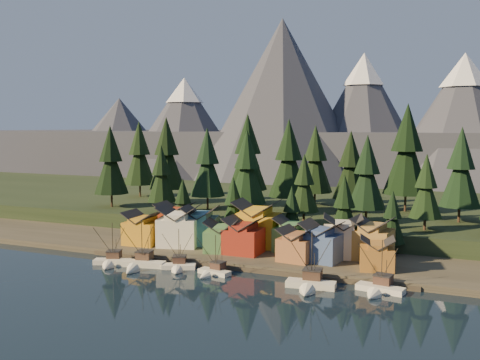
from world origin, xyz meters
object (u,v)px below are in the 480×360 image
at_px(boat_2, 178,261).
at_px(boat_5, 310,277).
at_px(boat_3, 212,267).
at_px(boat_6, 379,282).
at_px(house_back_1, 200,224).
at_px(house_front_0, 143,227).
at_px(boat_0, 111,256).
at_px(house_front_1, 179,225).
at_px(boat_1, 139,258).
at_px(house_back_0, 175,220).

height_order(boat_2, boat_5, boat_5).
distance_m(boat_3, boat_6, 36.03).
bearing_deg(boat_5, boat_6, 6.57).
distance_m(boat_2, house_back_1, 21.29).
bearing_deg(boat_2, house_front_0, 121.43).
bearing_deg(boat_0, house_front_1, 47.43).
relative_size(boat_1, boat_2, 1.25).
distance_m(boat_0, house_front_1, 21.05).
height_order(boat_0, boat_3, boat_0).
height_order(house_front_0, house_back_0, house_back_0).
xyz_separation_m(boat_2, boat_6, (45.25, 0.28, 0.18)).
height_order(boat_5, house_front_1, house_front_1).
bearing_deg(boat_0, house_back_1, 42.17).
bearing_deg(boat_1, house_front_0, 109.96).
bearing_deg(boat_6, boat_5, -158.43).
bearing_deg(house_front_1, house_front_0, 178.41).
xyz_separation_m(boat_3, boat_5, (22.74, -1.33, 0.56)).
xyz_separation_m(boat_2, boat_5, (31.99, -2.50, 0.46)).
height_order(boat_3, boat_6, boat_6).
relative_size(boat_2, boat_5, 0.80).
bearing_deg(boat_3, boat_2, -176.59).
distance_m(boat_6, house_back_1, 53.91).
distance_m(boat_3, house_front_1, 25.64).
height_order(boat_5, house_back_1, boat_5).
relative_size(boat_5, house_front_1, 1.04).
bearing_deg(boat_1, house_front_1, 78.44).
bearing_deg(house_front_1, boat_5, -38.94).
height_order(boat_0, boat_5, boat_5).
distance_m(boat_2, boat_5, 32.09).
relative_size(boat_3, boat_5, 0.77).
height_order(boat_6, house_front_1, house_front_1).
relative_size(boat_0, boat_5, 0.86).
bearing_deg(boat_2, house_front_1, 96.94).
xyz_separation_m(boat_3, house_front_1, (-18.15, 17.39, 5.09)).
relative_size(boat_2, boat_3, 1.04).
bearing_deg(boat_2, house_back_1, 81.08).
relative_size(house_front_0, house_front_1, 0.75).
bearing_deg(house_front_0, boat_5, -21.19).
height_order(boat_1, boat_2, boat_1).
height_order(boat_0, boat_1, boat_1).
bearing_deg(boat_0, boat_3, -16.52).
bearing_deg(boat_1, boat_3, -7.05).
xyz_separation_m(boat_2, house_front_0, (-18.73, 13.99, 4.07)).
distance_m(boat_2, house_front_1, 19.16).
height_order(house_front_0, house_front_1, house_front_1).
bearing_deg(boat_5, house_back_1, 142.88).
bearing_deg(boat_6, house_front_0, 177.62).
xyz_separation_m(boat_0, house_back_1, (12.19, 22.90, 4.61)).
bearing_deg(boat_3, house_back_1, 133.55).
bearing_deg(house_back_1, boat_2, -91.05).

